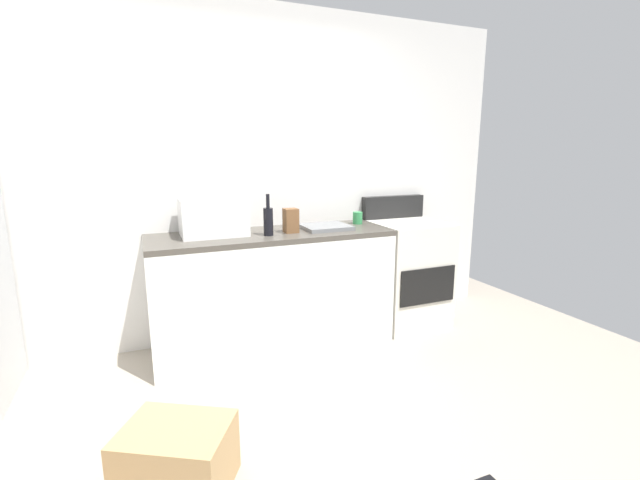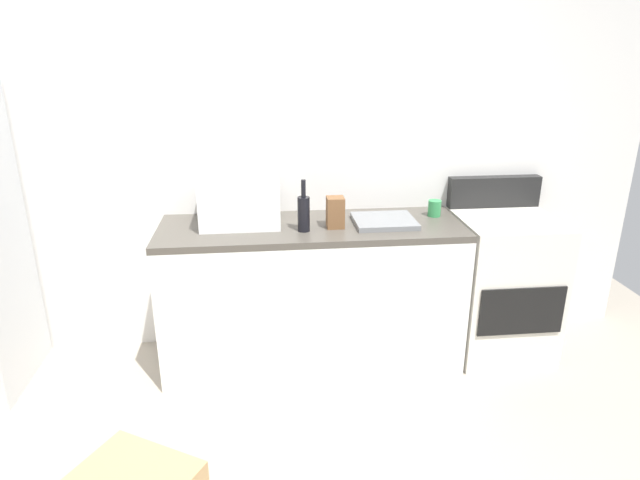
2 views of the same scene
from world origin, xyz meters
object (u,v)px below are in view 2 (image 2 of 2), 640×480
object	(u,v)px
stove_oven	(501,283)
knife_block	(335,212)
wine_bottle	(304,213)
coffee_mug	(434,208)
microwave	(240,202)

from	to	relation	value
stove_oven	knife_block	bearing A→B (deg)	-177.01
wine_bottle	coffee_mug	xyz separation A→B (m)	(0.83, 0.20, -0.06)
microwave	knife_block	xyz separation A→B (m)	(0.55, -0.12, -0.05)
stove_oven	knife_block	size ratio (longest dim) A/B	6.11
stove_oven	coffee_mug	bearing A→B (deg)	168.34
coffee_mug	knife_block	size ratio (longest dim) A/B	0.56
stove_oven	wine_bottle	xyz separation A→B (m)	(-1.27, -0.11, 0.54)
microwave	wine_bottle	world-z (taller)	wine_bottle
knife_block	microwave	bearing A→B (deg)	167.83
stove_oven	microwave	distance (m)	1.73
microwave	wine_bottle	size ratio (longest dim) A/B	1.53
coffee_mug	knife_block	world-z (taller)	knife_block
stove_oven	coffee_mug	xyz separation A→B (m)	(-0.45, 0.09, 0.48)
microwave	coffee_mug	size ratio (longest dim) A/B	4.60
stove_oven	microwave	xyz separation A→B (m)	(-1.63, 0.06, 0.57)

